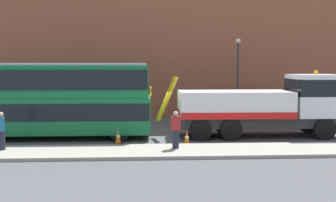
# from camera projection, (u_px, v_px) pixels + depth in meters

# --- Properties ---
(ground_plane) EXTENTS (120.00, 120.00, 0.00)m
(ground_plane) POSITION_uv_depth(u_px,v_px,m) (163.00, 137.00, 22.67)
(ground_plane) COLOR #4C4C51
(near_kerb) EXTENTS (60.00, 2.80, 0.15)m
(near_kerb) POSITION_uv_depth(u_px,v_px,m) (168.00, 151.00, 18.49)
(near_kerb) COLOR gray
(near_kerb) RESTS_ON ground_plane
(building_facade) EXTENTS (60.00, 1.50, 16.00)m
(building_facade) POSITION_uv_depth(u_px,v_px,m) (158.00, 10.00, 30.54)
(building_facade) COLOR #935138
(building_facade) RESTS_ON ground_plane
(recovery_tow_truck) EXTENTS (10.15, 2.73, 3.67)m
(recovery_tow_truck) POSITION_uv_depth(u_px,v_px,m) (266.00, 105.00, 22.61)
(recovery_tow_truck) COLOR #2D2D2D
(recovery_tow_truck) RESTS_ON ground_plane
(double_decker_bus) EXTENTS (11.07, 2.66, 4.06)m
(double_decker_bus) POSITION_uv_depth(u_px,v_px,m) (48.00, 97.00, 21.90)
(double_decker_bus) COLOR #146B38
(double_decker_bus) RESTS_ON ground_plane
(pedestrian_onlooker) EXTENTS (0.41, 0.47, 1.71)m
(pedestrian_onlooker) POSITION_uv_depth(u_px,v_px,m) (1.00, 131.00, 18.37)
(pedestrian_onlooker) COLOR #232333
(pedestrian_onlooker) RESTS_ON near_kerb
(pedestrian_bystander) EXTENTS (0.42, 0.33, 1.71)m
(pedestrian_bystander) POSITION_uv_depth(u_px,v_px,m) (176.00, 130.00, 18.69)
(pedestrian_bystander) COLOR #232333
(pedestrian_bystander) RESTS_ON near_kerb
(traffic_cone_near_bus) EXTENTS (0.36, 0.36, 0.72)m
(traffic_cone_near_bus) POSITION_uv_depth(u_px,v_px,m) (118.00, 137.00, 20.54)
(traffic_cone_near_bus) COLOR orange
(traffic_cone_near_bus) RESTS_ON ground_plane
(traffic_cone_midway) EXTENTS (0.36, 0.36, 0.72)m
(traffic_cone_midway) POSITION_uv_depth(u_px,v_px,m) (187.00, 138.00, 20.29)
(traffic_cone_midway) COLOR orange
(traffic_cone_midway) RESTS_ON ground_plane
(street_lamp) EXTENTS (0.36, 0.36, 5.83)m
(street_lamp) POSITION_uv_depth(u_px,v_px,m) (238.00, 72.00, 29.08)
(street_lamp) COLOR #38383D
(street_lamp) RESTS_ON ground_plane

